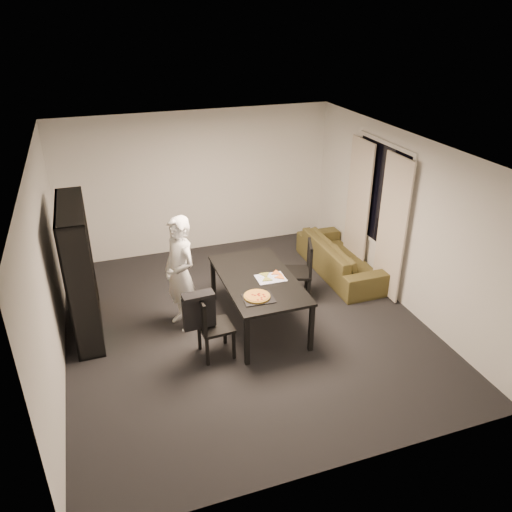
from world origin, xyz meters
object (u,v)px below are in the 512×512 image
object	(u,v)px
bookshelf	(80,271)
chair_right	(302,267)
pepperoni_pizza	(257,296)
person	(180,274)
baking_tray	(258,298)
chair_left	(209,323)
sofa	(341,257)
dining_table	(258,282)

from	to	relation	value
bookshelf	chair_right	distance (m)	3.26
bookshelf	pepperoni_pizza	size ratio (longest dim) A/B	5.43
person	pepperoni_pizza	size ratio (longest dim) A/B	4.83
chair_right	person	size ratio (longest dim) A/B	0.58
chair_right	baking_tray	distance (m)	1.44
chair_left	chair_right	distance (m)	1.97
bookshelf	chair_left	distance (m)	1.95
sofa	bookshelf	bearing A→B (deg)	94.80
bookshelf	person	distance (m)	1.36
dining_table	chair_left	xyz separation A→B (m)	(-0.86, -0.52, -0.16)
dining_table	person	size ratio (longest dim) A/B	1.06
dining_table	person	world-z (taller)	person
baking_tray	pepperoni_pizza	size ratio (longest dim) A/B	1.14
person	chair_right	bearing A→B (deg)	72.47
chair_left	pepperoni_pizza	world-z (taller)	chair_left
dining_table	chair_right	size ratio (longest dim) A/B	1.85
dining_table	baking_tray	bearing A→B (deg)	-109.13
dining_table	sofa	bearing A→B (deg)	28.20
chair_left	baking_tray	size ratio (longest dim) A/B	2.27
person	baking_tray	size ratio (longest dim) A/B	4.23
chair_left	pepperoni_pizza	xyz separation A→B (m)	(0.66, 0.02, 0.26)
person	sofa	distance (m)	3.04
pepperoni_pizza	sofa	xyz separation A→B (m)	(2.05, 1.50, -0.48)
baking_tray	sofa	bearing A→B (deg)	36.75
dining_table	chair_right	distance (m)	0.98
person	baking_tray	bearing A→B (deg)	24.78
chair_right	baking_tray	world-z (taller)	chair_right
bookshelf	chair_right	world-z (taller)	bookshelf
baking_tray	sofa	xyz separation A→B (m)	(2.04, 1.53, -0.46)
chair_left	person	size ratio (longest dim) A/B	0.54
dining_table	chair_left	world-z (taller)	chair_left
chair_left	person	xyz separation A→B (m)	(-0.19, 0.82, 0.33)
baking_tray	chair_left	bearing A→B (deg)	179.21
pepperoni_pizza	bookshelf	bearing A→B (deg)	152.09
bookshelf	pepperoni_pizza	bearing A→B (deg)	-27.91
chair_right	pepperoni_pizza	world-z (taller)	chair_right
dining_table	chair_left	bearing A→B (deg)	-148.72
sofa	chair_right	bearing A→B (deg)	119.90
baking_tray	chair_right	bearing A→B (deg)	42.25
chair_right	sofa	bearing A→B (deg)	139.12
dining_table	pepperoni_pizza	distance (m)	0.55
bookshelf	pepperoni_pizza	world-z (taller)	bookshelf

